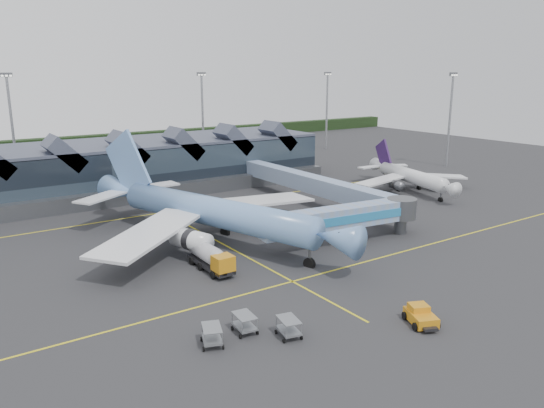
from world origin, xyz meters
TOP-DOWN VIEW (x-y plane):
  - ground at (0.00, 0.00)m, footprint 260.00×260.00m
  - taxi_stripes at (0.00, 10.00)m, footprint 120.00×60.00m
  - tree_line_far at (0.00, 110.00)m, footprint 260.00×4.00m
  - terminal at (-5.07, 47.35)m, footprint 90.00×22.25m
  - light_masts at (21.00, 62.80)m, footprint 132.40×42.56m
  - main_airliner at (-0.92, 10.43)m, footprint 37.69×44.40m
  - regional_jet at (46.51, 16.64)m, footprint 23.87×26.55m
  - jet_bridge at (15.04, -1.00)m, footprint 24.58×6.36m
  - fuel_truck at (-5.83, 0.65)m, footprint 2.61×8.85m
  - pushback_tug at (3.83, -22.85)m, footprint 3.43×4.20m
  - baggage_carts at (-10.78, -16.18)m, footprint 8.56×5.54m

SIDE VIEW (x-z plane):
  - ground at x=0.00m, z-range 0.00..0.00m
  - taxi_stripes at x=0.00m, z-range 0.00..0.01m
  - pushback_tug at x=3.83m, z-range -0.09..1.60m
  - baggage_carts at x=-10.78m, z-range 0.11..1.82m
  - fuel_truck at x=-5.83m, z-range 0.18..3.14m
  - tree_line_far at x=0.00m, z-range 0.00..4.00m
  - regional_jet at x=46.51m, z-range -1.68..7.52m
  - jet_bridge at x=15.04m, z-range 0.92..6.14m
  - main_airliner at x=-0.92m, z-range -3.02..11.63m
  - terminal at x=-5.07m, z-range -1.38..11.14m
  - light_masts at x=21.00m, z-range 1.26..23.71m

